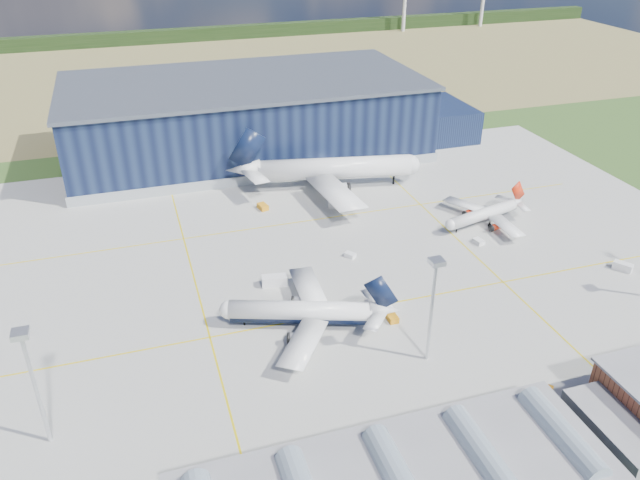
{
  "coord_description": "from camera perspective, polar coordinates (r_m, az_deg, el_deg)",
  "views": [
    {
      "loc": [
        -39.79,
        -116.05,
        80.45
      ],
      "look_at": [
        -0.62,
        6.4,
        9.72
      ],
      "focal_mm": 35.0,
      "sensor_mm": 36.0,
      "label": 1
    }
  ],
  "objects": [
    {
      "name": "gse_cart_a",
      "position": [
        170.03,
        14.29,
        -0.14
      ],
      "size": [
        2.51,
        3.31,
        1.3
      ],
      "primitive_type": "cube",
      "rotation": [
        0.0,
        0.0,
        0.19
      ],
      "color": "silver",
      "rests_on": "ground"
    },
    {
      "name": "light_mast_west",
      "position": [
        109.72,
        -24.94,
        -10.73
      ],
      "size": [
        2.6,
        2.6,
        23.0
      ],
      "color": "silver",
      "rests_on": "ground"
    },
    {
      "name": "farmland",
      "position": [
        347.83,
        -11.06,
        14.94
      ],
      "size": [
        600.0,
        220.0,
        0.01
      ],
      "primitive_type": "cube",
      "color": "olive",
      "rests_on": "ground"
    },
    {
      "name": "gse_tug_a",
      "position": [
        136.8,
        6.6,
        -7.07
      ],
      "size": [
        2.04,
        3.33,
        1.39
      ],
      "primitive_type": "cube",
      "rotation": [
        0.0,
        0.0,
        0.0
      ],
      "color": "orange",
      "rests_on": "ground"
    },
    {
      "name": "airliner_red",
      "position": [
        178.56,
        14.72,
        2.79
      ],
      "size": [
        36.35,
        35.87,
        9.81
      ],
      "primitive_type": null,
      "rotation": [
        0.0,
        0.0,
        3.39
      ],
      "color": "white",
      "rests_on": "ground"
    },
    {
      "name": "treeline",
      "position": [
        424.88,
        -12.69,
        17.8
      ],
      "size": [
        600.0,
        8.0,
        8.0
      ],
      "primitive_type": "cube",
      "color": "black",
      "rests_on": "ground"
    },
    {
      "name": "hangar",
      "position": [
        225.86,
        -6.13,
        10.91
      ],
      "size": [
        145.0,
        62.0,
        26.1
      ],
      "color": "black",
      "rests_on": "ground"
    },
    {
      "name": "gse_cart_b",
      "position": [
        158.97,
        2.75,
        -1.38
      ],
      "size": [
        3.05,
        3.25,
        1.17
      ],
      "primitive_type": "cube",
      "rotation": [
        0.0,
        0.0,
        0.62
      ],
      "color": "silver",
      "rests_on": "ground"
    },
    {
      "name": "gse_tug_c",
      "position": [
        184.05,
        -5.25,
        3.04
      ],
      "size": [
        3.04,
        4.04,
        1.58
      ],
      "primitive_type": "cube",
      "rotation": [
        0.0,
        0.0,
        0.24
      ],
      "color": "orange",
      "rests_on": "ground"
    },
    {
      "name": "gse_van_b",
      "position": [
        170.17,
        25.94,
        -2.2
      ],
      "size": [
        4.13,
        4.82,
        2.03
      ],
      "primitive_type": "cube",
      "rotation": [
        0.0,
        0.0,
        0.58
      ],
      "color": "silver",
      "rests_on": "ground"
    },
    {
      "name": "gse_van_a",
      "position": [
        147.49,
        -4.19,
        -3.73
      ],
      "size": [
        6.19,
        3.42,
        2.56
      ],
      "primitive_type": "cube",
      "rotation": [
        0.0,
        0.0,
        1.42
      ],
      "color": "silver",
      "rests_on": "ground"
    },
    {
      "name": "car_b",
      "position": [
        109.0,
        4.16,
        -18.36
      ],
      "size": [
        3.95,
        1.93,
        1.25
      ],
      "primitive_type": "imported",
      "rotation": [
        0.0,
        0.0,
        1.41
      ],
      "color": "#99999E",
      "rests_on": "ground"
    },
    {
      "name": "gse_tug_b",
      "position": [
        125.07,
        19.97,
        -12.94
      ],
      "size": [
        3.72,
        3.73,
        1.37
      ],
      "primitive_type": "cube",
      "rotation": [
        0.0,
        0.0,
        -0.78
      ],
      "color": "orange",
      "rests_on": "ground"
    },
    {
      "name": "apron",
      "position": [
        154.72,
        -0.19,
        -2.5
      ],
      "size": [
        220.0,
        160.0,
        0.08
      ],
      "color": "#A09F9B",
      "rests_on": "ground"
    },
    {
      "name": "airliner_widebody",
      "position": [
        194.34,
        1.35,
        7.54
      ],
      "size": [
        71.33,
        70.29,
        19.87
      ],
      "primitive_type": null,
      "rotation": [
        0.0,
        0.0,
        -0.19
      ],
      "color": "white",
      "rests_on": "ground"
    },
    {
      "name": "ground",
      "position": [
        146.7,
        1.0,
        -4.44
      ],
      "size": [
        600.0,
        600.0,
        0.0
      ],
      "primitive_type": "plane",
      "color": "#284A1B",
      "rests_on": "ground"
    },
    {
      "name": "car_a",
      "position": [
        116.45,
        14.16,
        -15.58
      ],
      "size": [
        3.76,
        1.82,
        1.24
      ],
      "primitive_type": "imported",
      "rotation": [
        0.0,
        0.0,
        1.47
      ],
      "color": "#99999E",
      "rests_on": "ground"
    },
    {
      "name": "light_mast_center",
      "position": [
        118.79,
        10.32,
        -4.9
      ],
      "size": [
        2.6,
        2.6,
        23.0
      ],
      "color": "silver",
      "rests_on": "ground"
    },
    {
      "name": "airliner_navy",
      "position": [
        131.0,
        -1.85,
        -5.69
      ],
      "size": [
        48.73,
        48.21,
        12.53
      ],
      "primitive_type": null,
      "rotation": [
        0.0,
        0.0,
        2.8
      ],
      "color": "white",
      "rests_on": "ground"
    },
    {
      "name": "airstair",
      "position": [
        141.28,
        5.82,
        -5.36
      ],
      "size": [
        3.06,
        4.78,
        2.85
      ],
      "primitive_type": "cube",
      "rotation": [
        0.0,
        0.0,
        -0.31
      ],
      "color": "silver",
      "rests_on": "ground"
    }
  ]
}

